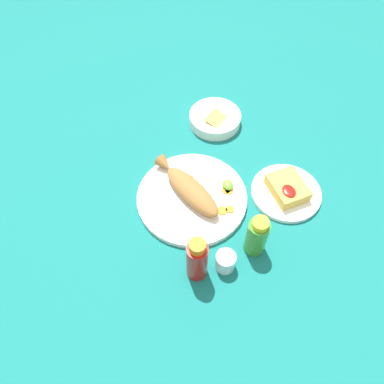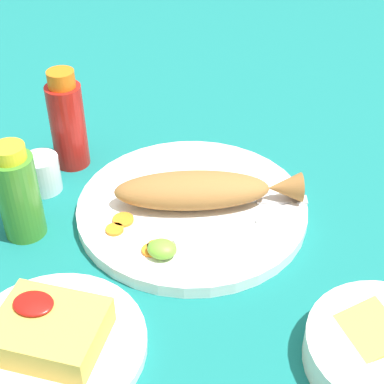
{
  "view_description": "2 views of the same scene",
  "coord_description": "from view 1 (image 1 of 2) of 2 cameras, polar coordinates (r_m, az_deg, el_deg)",
  "views": [
    {
      "loc": [
        0.56,
        -0.23,
        0.91
      ],
      "look_at": [
        0.0,
        0.0,
        0.04
      ],
      "focal_mm": 35.0,
      "sensor_mm": 36.0,
      "label": 1
    },
    {
      "loc": [
        -0.16,
        0.61,
        0.53
      ],
      "look_at": [
        0.0,
        0.0,
        0.04
      ],
      "focal_mm": 55.0,
      "sensor_mm": 36.0,
      "label": 2
    }
  ],
  "objects": [
    {
      "name": "main_plate",
      "position": [
        1.09,
        -0.0,
        -0.87
      ],
      "size": [
        0.32,
        0.32,
        0.02
      ],
      "primitive_type": "cylinder",
      "color": "white",
      "rests_on": "ground_plane"
    },
    {
      "name": "side_plate_fries",
      "position": [
        1.13,
        14.11,
        -0.09
      ],
      "size": [
        0.2,
        0.2,
        0.01
      ],
      "primitive_type": "cylinder",
      "color": "white",
      "rests_on": "ground_plane"
    },
    {
      "name": "carrot_slice_mid",
      "position": [
        1.05,
        4.64,
        -2.84
      ],
      "size": [
        0.03,
        0.03,
        0.0
      ],
      "primitive_type": "cylinder",
      "color": "orange",
      "rests_on": "main_plate"
    },
    {
      "name": "carrot_slice_extra",
      "position": [
        1.09,
        5.2,
        0.21
      ],
      "size": [
        0.02,
        0.02,
        0.0
      ],
      "primitive_type": "cylinder",
      "color": "orange",
      "rests_on": "main_plate"
    },
    {
      "name": "ground_plane",
      "position": [
        1.1,
        -0.0,
        -1.13
      ],
      "size": [
        4.0,
        4.0,
        0.0
      ],
      "primitive_type": "plane",
      "color": "#146B66"
    },
    {
      "name": "hot_sauce_bottle_green",
      "position": [
        0.97,
        9.84,
        -6.64
      ],
      "size": [
        0.06,
        0.06,
        0.14
      ],
      "color": "#3D8428",
      "rests_on": "ground_plane"
    },
    {
      "name": "hot_sauce_bottle_red",
      "position": [
        0.92,
        0.77,
        -10.26
      ],
      "size": [
        0.05,
        0.05,
        0.16
      ],
      "color": "#B21914",
      "rests_on": "ground_plane"
    },
    {
      "name": "fries_pile",
      "position": [
        1.11,
        14.37,
        0.62
      ],
      "size": [
        0.11,
        0.09,
        0.04
      ],
      "color": "gold",
      "rests_on": "side_plate_fries"
    },
    {
      "name": "fork_near",
      "position": [
        1.12,
        -2.8,
        2.02
      ],
      "size": [
        0.18,
        0.06,
        0.0
      ],
      "rotation": [
        0.0,
        0.0,
        3.38
      ],
      "color": "silver",
      "rests_on": "main_plate"
    },
    {
      "name": "carrot_slice_near",
      "position": [
        1.06,
        5.79,
        -2.64
      ],
      "size": [
        0.02,
        0.02,
        0.0
      ],
      "primitive_type": "cylinder",
      "color": "orange",
      "rests_on": "main_plate"
    },
    {
      "name": "lime_wedge_main",
      "position": [
        1.1,
        5.48,
        1.09
      ],
      "size": [
        0.04,
        0.03,
        0.02
      ],
      "primitive_type": "ellipsoid",
      "color": "#6BB233",
      "rests_on": "main_plate"
    },
    {
      "name": "fork_far",
      "position": [
        1.13,
        -0.65,
        2.96
      ],
      "size": [
        0.15,
        0.12,
        0.0
      ],
      "rotation": [
        0.0,
        0.0,
        3.8
      ],
      "color": "silver",
      "rests_on": "main_plate"
    },
    {
      "name": "fried_fish",
      "position": [
        1.07,
        -0.47,
        0.56
      ],
      "size": [
        0.26,
        0.13,
        0.05
      ],
      "rotation": [
        0.0,
        0.0,
        0.3
      ],
      "color": "#996633",
      "rests_on": "main_plate"
    },
    {
      "name": "salt_cup",
      "position": [
        0.98,
        5.09,
        -10.58
      ],
      "size": [
        0.05,
        0.05,
        0.06
      ],
      "color": "silver",
      "rests_on": "ground_plane"
    },
    {
      "name": "guacamole_bowl",
      "position": [
        1.28,
        3.53,
        11.15
      ],
      "size": [
        0.17,
        0.17,
        0.05
      ],
      "color": "white",
      "rests_on": "ground_plane"
    },
    {
      "name": "carrot_slice_far",
      "position": [
        1.09,
        5.69,
        0.16
      ],
      "size": [
        0.02,
        0.02,
        0.0
      ],
      "primitive_type": "cylinder",
      "color": "orange",
      "rests_on": "main_plate"
    }
  ]
}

